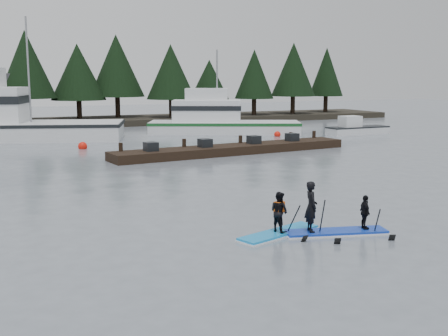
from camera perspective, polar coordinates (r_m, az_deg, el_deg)
name	(u,v)px	position (r m, az deg, el deg)	size (l,w,h in m)	color
ground	(305,233)	(17.33, 8.23, -6.51)	(160.00, 160.00, 0.00)	slate
far_shore	(73,122)	(56.92, -15.10, 4.51)	(70.00, 8.00, 0.60)	#2D281E
treeline	(73,125)	(56.95, -15.09, 4.21)	(60.00, 4.00, 8.00)	black
fishing_boat_medium	(220,127)	(47.28, -0.39, 4.21)	(12.81, 8.48, 7.70)	silver
skiff	(358,130)	(47.70, 13.42, 3.74)	(5.36, 1.61, 0.63)	silver
floating_dock	(234,149)	(34.62, 0.98, 1.92)	(15.71, 2.09, 0.52)	black
buoy_c	(277,136)	(44.90, 5.44, 3.22)	(0.53, 0.53, 0.53)	red
buoy_b	(83,149)	(38.02, -14.16, 1.90)	(0.60, 0.60, 0.60)	red
paddleboard_solo	(279,220)	(16.87, 5.62, -5.25)	(2.94, 1.55, 1.81)	#168AD6
paddleboard_duo	(332,217)	(17.18, 10.93, -4.87)	(3.17, 1.66, 2.18)	#1236B1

